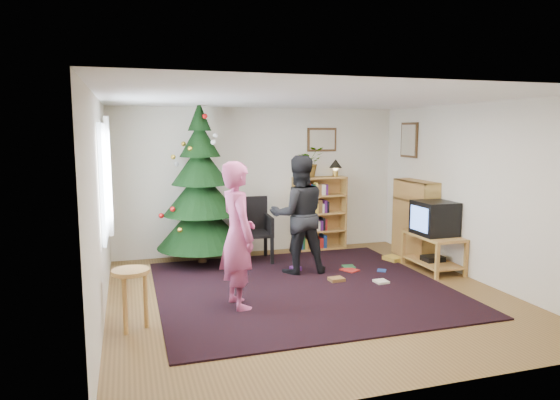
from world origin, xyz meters
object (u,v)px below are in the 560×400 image
object	(u,v)px
crt_tv	(434,218)
potted_plant	(309,162)
picture_right	(409,140)
person_standing	(238,235)
stool	(131,283)
tv_stand	(433,249)
picture_back	(322,140)
armchair	(252,227)
bookshelf_right	(415,219)
bookshelf_back	(319,212)
christmas_tree	(201,197)
person_by_chair	(298,215)
table_lamp	(336,165)

from	to	relation	value
crt_tv	potted_plant	xyz separation A→B (m)	(-1.35, 1.79, 0.76)
picture_right	person_standing	bearing A→B (deg)	-150.91
stool	tv_stand	bearing A→B (deg)	13.26
picture_back	stool	distance (m)	4.70
crt_tv	armchair	world-z (taller)	crt_tv
crt_tv	stool	xyz separation A→B (m)	(-4.42, -1.04, -0.30)
tv_stand	person_standing	xyz separation A→B (m)	(-3.19, -0.71, 0.55)
picture_right	armchair	bearing A→B (deg)	176.58
bookshelf_right	bookshelf_back	bearing A→B (deg)	49.99
christmas_tree	potted_plant	world-z (taller)	christmas_tree
person_by_chair	potted_plant	world-z (taller)	potted_plant
picture_right	armchair	xyz separation A→B (m)	(-2.76, 0.17, -1.39)
picture_back	tv_stand	world-z (taller)	picture_back
tv_stand	stool	world-z (taller)	stool
person_standing	bookshelf_back	bearing A→B (deg)	-47.37
picture_back	tv_stand	xyz separation A→B (m)	(1.07, -1.93, -1.62)
christmas_tree	armchair	bearing A→B (deg)	-3.07
tv_stand	picture_right	bearing A→B (deg)	78.01
picture_back	tv_stand	size ratio (longest dim) A/B	0.56
bookshelf_back	person_by_chair	distance (m)	1.60
crt_tv	picture_back	bearing A→B (deg)	119.00
picture_right	tv_stand	world-z (taller)	picture_right
christmas_tree	crt_tv	world-z (taller)	christmas_tree
bookshelf_right	crt_tv	world-z (taller)	bookshelf_right
picture_back	bookshelf_back	xyz separation A→B (m)	(-0.09, -0.14, -1.29)
christmas_tree	crt_tv	size ratio (longest dim) A/B	4.42
christmas_tree	person_standing	size ratio (longest dim) A/B	1.46
bookshelf_right	potted_plant	distance (m)	2.03
bookshelf_back	crt_tv	bearing A→B (deg)	-57.20
person_by_chair	picture_right	bearing A→B (deg)	-156.98
christmas_tree	potted_plant	bearing A→B (deg)	11.04
picture_back	bookshelf_right	xyz separation A→B (m)	(1.19, -1.21, -1.29)
crt_tv	armchair	bearing A→B (deg)	151.41
picture_back	armchair	distance (m)	2.08
picture_right	crt_tv	bearing A→B (deg)	-102.12
person_by_chair	table_lamp	size ratio (longest dim) A/B	5.68
picture_right	armchair	world-z (taller)	picture_right
bookshelf_right	armchair	world-z (taller)	bookshelf_right
picture_right	table_lamp	distance (m)	1.33
bookshelf_back	person_standing	world-z (taller)	person_standing
person_standing	crt_tv	bearing A→B (deg)	-85.68
tv_stand	person_by_chair	world-z (taller)	person_by_chair
armchair	table_lamp	bearing A→B (deg)	18.02
bookshelf_back	stool	distance (m)	4.32
tv_stand	person_by_chair	size ratio (longest dim) A/B	0.56
tv_stand	stool	size ratio (longest dim) A/B	1.49
crt_tv	potted_plant	bearing A→B (deg)	127.09
picture_back	crt_tv	xyz separation A→B (m)	(1.07, -1.93, -1.15)
stool	bookshelf_right	bearing A→B (deg)	21.19
tv_stand	bookshelf_right	bearing A→B (deg)	80.52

